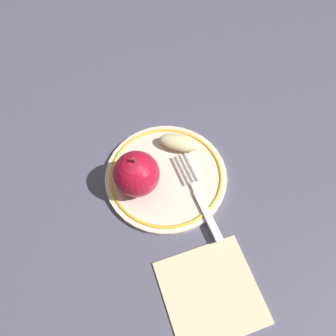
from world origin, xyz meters
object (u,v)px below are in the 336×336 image
(apple_red_whole, at_px, (136,174))
(fork, at_px, (200,198))
(apple_slice_front, at_px, (179,143))
(napkin_folded, at_px, (211,292))
(plate, at_px, (168,176))

(apple_red_whole, relative_size, fork, 0.50)
(apple_slice_front, bearing_deg, napkin_folded, 114.92)
(plate, xyz_separation_m, fork, (-0.05, -0.05, 0.01))
(apple_red_whole, xyz_separation_m, fork, (-0.04, -0.10, -0.04))
(apple_slice_front, relative_size, napkin_folded, 0.52)
(apple_red_whole, height_order, fork, apple_red_whole)
(napkin_folded, bearing_deg, plate, 12.23)
(apple_slice_front, height_order, fork, apple_slice_front)
(apple_red_whole, height_order, napkin_folded, apple_red_whole)
(plate, bearing_deg, apple_slice_front, -24.75)
(plate, height_order, apple_slice_front, apple_slice_front)
(apple_slice_front, distance_m, napkin_folded, 0.25)
(plate, height_order, fork, fork)
(apple_red_whole, bearing_deg, fork, -109.92)
(apple_slice_front, height_order, napkin_folded, apple_slice_front)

